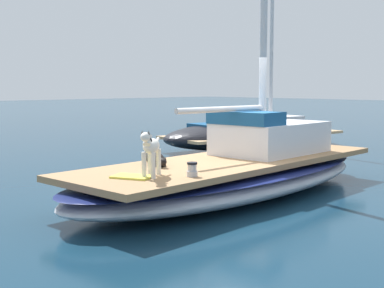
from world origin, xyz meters
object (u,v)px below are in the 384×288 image
at_px(deck_winch, 192,170).
at_px(deck_towel, 132,177).
at_px(moored_boat_port_side, 254,133).
at_px(dog_black, 156,159).
at_px(sailboat_main, 232,177).
at_px(dog_white, 151,148).

xyz_separation_m(deck_winch, deck_towel, (-0.52, -0.69, -0.08)).
height_order(deck_winch, moored_boat_port_side, moored_boat_port_side).
distance_m(dog_black, deck_towel, 1.24).
relative_size(dog_black, deck_towel, 1.64).
bearing_deg(deck_towel, dog_black, 124.61).
height_order(deck_towel, moored_boat_port_side, moored_boat_port_side).
xyz_separation_m(sailboat_main, moored_boat_port_side, (-4.27, 5.78, 0.17)).
distance_m(deck_towel, moored_boat_port_side, 9.43).
height_order(dog_black, deck_towel, dog_black).
relative_size(deck_winch, deck_towel, 0.38).
relative_size(dog_white, deck_towel, 1.42).
xyz_separation_m(dog_white, deck_towel, (-0.14, -0.23, -0.41)).
bearing_deg(moored_boat_port_side, sailboat_main, -53.54).
bearing_deg(sailboat_main, dog_white, -78.89).
xyz_separation_m(dog_white, deck_winch, (0.38, 0.46, -0.32)).
bearing_deg(deck_winch, dog_white, -129.25).
bearing_deg(dog_white, moored_boat_port_side, 120.42).
bearing_deg(dog_black, dog_white, -43.16).
distance_m(sailboat_main, moored_boat_port_side, 7.19).
height_order(sailboat_main, deck_winch, deck_winch).
height_order(dog_black, moored_boat_port_side, moored_boat_port_side).
relative_size(sailboat_main, moored_boat_port_side, 1.06).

